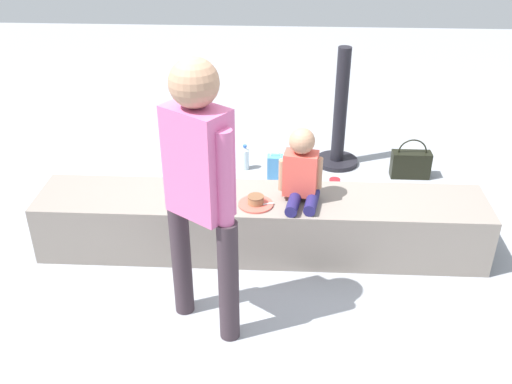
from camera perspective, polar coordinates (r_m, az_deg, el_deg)
The scene contains 11 objects.
ground_plane at distance 3.97m, azimuth 0.46°, elevation -5.53°, with size 12.00×12.00×0.00m, color #93979E.
concrete_ledge at distance 3.86m, azimuth 0.47°, elevation -3.12°, with size 2.91×0.49×0.40m, color gray.
child_seated at distance 3.64m, azimuth 4.45°, elevation 2.14°, with size 0.28×0.33×0.48m.
adult_standing at distance 2.88m, azimuth -5.58°, elevation 1.26°, with size 0.39×0.34×1.54m.
cake_plate at distance 3.66m, azimuth -0.02°, elevation -0.99°, with size 0.22×0.22×0.07m.
gift_bag at distance 4.56m, azimuth 2.54°, elevation 1.81°, with size 0.23×0.09×0.35m.
railing_post at distance 4.95m, azimuth 8.15°, elevation 6.66°, with size 0.36×0.36×1.02m.
water_bottle_near_gift at distance 4.92m, azimuth -1.09°, elevation 3.34°, with size 0.07×0.07×0.22m.
party_cup_red at distance 4.64m, azimuth 7.68°, elevation 0.66°, with size 0.09×0.09×0.11m, color red.
cake_box_white at distance 4.45m, azimuth -13.16°, elevation -1.28°, with size 0.27×0.29×0.10m, color white.
handbag_black_leather at distance 4.95m, azimuth 14.88°, elevation 2.69°, with size 0.31×0.12×0.34m.
Camera 1 is at (0.13, -3.23, 2.30)m, focal length 40.92 mm.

